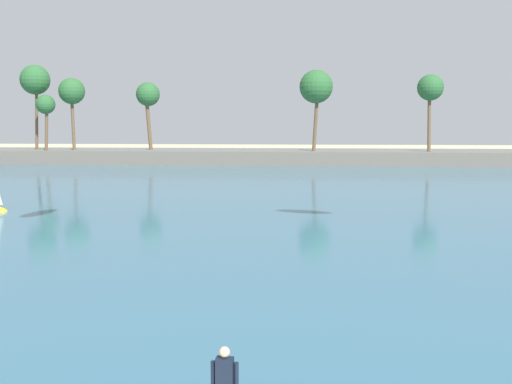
% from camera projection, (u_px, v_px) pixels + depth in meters
% --- Properties ---
extents(sea, '(220.00, 104.51, 0.06)m').
position_uv_depth(sea, '(274.00, 173.00, 63.94)').
color(sea, '#386B84').
rests_on(sea, ground).
extents(palm_headland, '(80.69, 6.14, 12.81)m').
position_uv_depth(palm_headland, '(257.00, 142.00, 75.91)').
color(palm_headland, slate).
rests_on(palm_headland, ground).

